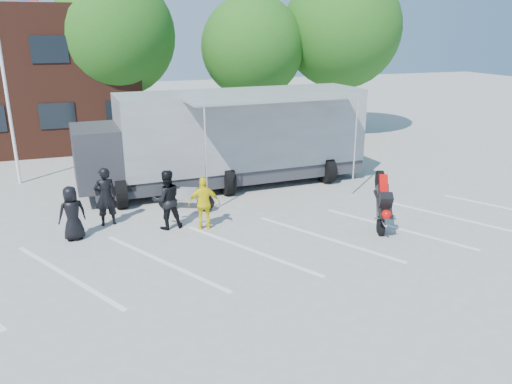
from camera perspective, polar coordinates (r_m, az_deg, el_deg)
ground at (r=13.09m, az=-0.21°, el=-8.41°), size 100.00×100.00×0.00m
parking_bay_lines at (r=13.95m, az=-1.54°, el=-6.65°), size 18.09×13.33×0.01m
flagpole at (r=21.26m, az=-26.50°, el=14.13°), size 1.61×0.12×8.00m
tree_left at (r=27.16m, az=-15.93°, el=16.83°), size 6.12×6.12×8.64m
tree_mid at (r=27.55m, az=-0.41°, el=16.19°), size 5.44×5.44×7.68m
tree_right at (r=29.07m, az=9.79°, el=17.88°), size 6.46×6.46×9.12m
transporter_truck at (r=19.72m, az=-2.81°, el=0.82°), size 11.71×6.07×3.64m
parked_motorcycle at (r=17.10m, az=-7.95°, el=-2.08°), size 2.04×1.45×1.02m
stunt_bike_rider at (r=16.01m, az=13.60°, el=-3.85°), size 1.37×1.88×2.00m
spectator_leather_a at (r=15.31m, az=-20.27°, el=-2.30°), size 0.90×0.71×1.61m
spectator_leather_b at (r=16.08m, az=-16.81°, el=-0.51°), size 0.72×0.51×1.86m
spectator_leather_c at (r=15.38m, az=-10.16°, el=-0.86°), size 0.96×0.78×1.85m
spectator_hivis at (r=15.21m, az=-5.93°, el=-1.30°), size 1.02×0.57×1.64m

